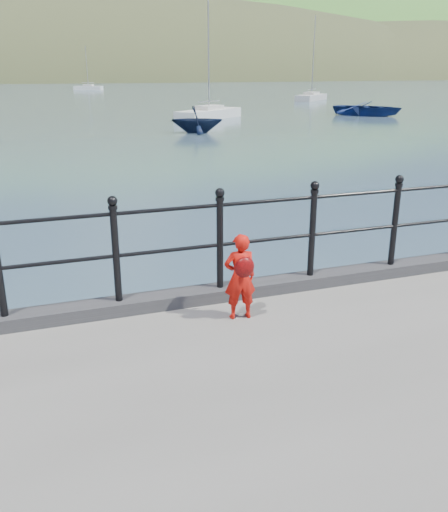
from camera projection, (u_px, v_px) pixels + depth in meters
name	position (u px, v px, depth m)	size (l,w,h in m)	color
ground	(171.00, 373.00, 6.77)	(600.00, 600.00, 0.00)	#2D4251
kerb	(171.00, 299.00, 6.29)	(60.00, 0.30, 0.15)	#28282B
railing	(169.00, 238.00, 6.04)	(18.11, 0.11, 1.20)	black
far_shore	(125.00, 132.00, 239.67)	(830.00, 200.00, 156.00)	#333A21
child	(240.00, 276.00, 5.83)	(0.37, 0.32, 0.96)	red
launch_blue	(368.00, 108.00, 44.25)	(3.97, 5.57, 1.15)	navy
launch_navy	(197.00, 119.00, 32.09)	(2.58, 2.98, 1.57)	black
sailboat_far	(311.00, 98.00, 65.80)	(6.23, 6.10, 9.72)	beige
sailboat_deep	(88.00, 88.00, 98.44)	(5.27, 3.67, 7.73)	white
sailboat_near	(209.00, 114.00, 41.37)	(6.32, 5.70, 9.13)	silver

